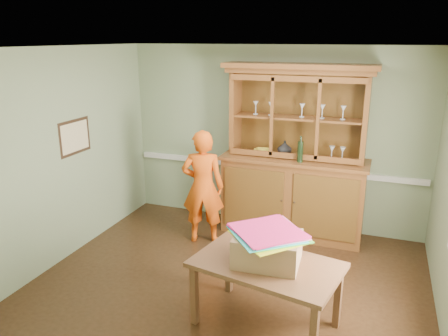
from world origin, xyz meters
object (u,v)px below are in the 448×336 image
at_px(cardboard_box, 267,249).
at_px(person, 203,187).
at_px(china_hutch, 294,177).
at_px(dining_table, 266,270).

distance_m(cardboard_box, person, 2.04).
bearing_deg(cardboard_box, china_hutch, 95.10).
bearing_deg(person, cardboard_box, 114.81).
height_order(china_hutch, cardboard_box, china_hutch).
distance_m(china_hutch, dining_table, 2.29).
height_order(dining_table, cardboard_box, cardboard_box).
bearing_deg(dining_table, person, 141.35).
bearing_deg(cardboard_box, dining_table, -84.19).
xyz_separation_m(china_hutch, cardboard_box, (0.20, -2.26, -0.02)).
relative_size(dining_table, person, 0.95).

